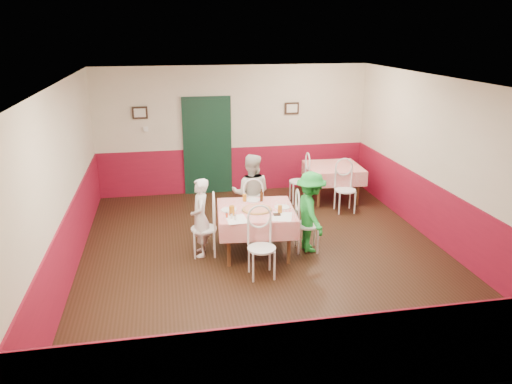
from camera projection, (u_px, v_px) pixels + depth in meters
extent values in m
plane|color=black|center=(266.00, 255.00, 8.19)|extent=(7.00, 7.00, 0.00)
plane|color=white|center=(267.00, 81.00, 7.32)|extent=(7.00, 7.00, 0.00)
cube|color=beige|center=(234.00, 130.00, 11.02)|extent=(6.00, 0.10, 2.80)
cube|color=beige|center=(346.00, 278.00, 4.49)|extent=(6.00, 0.10, 2.80)
cube|color=beige|center=(64.00, 183.00, 7.23)|extent=(0.10, 7.00, 2.80)
cube|color=beige|center=(443.00, 164.00, 8.28)|extent=(0.10, 7.00, 2.80)
cube|color=maroon|center=(235.00, 169.00, 11.29)|extent=(6.00, 0.03, 1.00)
cube|color=maroon|center=(340.00, 361.00, 4.78)|extent=(6.00, 0.03, 1.00)
cube|color=maroon|center=(72.00, 240.00, 7.51)|extent=(0.03, 7.00, 1.00)
cube|color=maroon|center=(436.00, 214.00, 8.56)|extent=(0.03, 7.00, 1.00)
cube|color=black|center=(207.00, 147.00, 10.98)|extent=(0.96, 0.06, 2.10)
cube|color=black|center=(140.00, 113.00, 10.48)|extent=(0.32, 0.03, 0.26)
cube|color=black|center=(292.00, 108.00, 11.06)|extent=(0.32, 0.03, 0.26)
cube|color=white|center=(146.00, 129.00, 10.61)|extent=(0.10, 0.03, 0.10)
cube|color=red|center=(256.00, 231.00, 8.18)|extent=(1.32, 1.32, 0.77)
cube|color=red|center=(333.00, 183.00, 10.72)|extent=(1.17, 1.17, 0.77)
cylinder|color=#B74723|center=(257.00, 209.00, 8.00)|extent=(0.51, 0.51, 0.03)
cylinder|color=white|center=(229.00, 210.00, 8.00)|extent=(0.27, 0.27, 0.01)
cylinder|color=white|center=(282.00, 207.00, 8.12)|extent=(0.27, 0.27, 0.01)
cylinder|color=white|center=(253.00, 200.00, 8.46)|extent=(0.27, 0.27, 0.01)
cylinder|color=#BF7219|center=(232.00, 211.00, 7.76)|extent=(0.09, 0.09, 0.16)
cylinder|color=#BF7219|center=(280.00, 209.00, 7.87)|extent=(0.07, 0.07, 0.12)
cylinder|color=#BF7219|center=(245.00, 198.00, 8.41)|extent=(0.07, 0.07, 0.12)
cylinder|color=#381C0A|center=(262.00, 196.00, 8.39)|extent=(0.06, 0.06, 0.20)
cylinder|color=silver|center=(231.00, 216.00, 7.63)|extent=(0.04, 0.04, 0.09)
cylinder|color=silver|center=(235.00, 217.00, 7.58)|extent=(0.04, 0.04, 0.09)
cylinder|color=#B23319|center=(227.00, 215.00, 7.68)|extent=(0.04, 0.04, 0.09)
cube|color=white|center=(236.00, 219.00, 7.62)|extent=(0.32, 0.41, 0.00)
cube|color=white|center=(282.00, 217.00, 7.73)|extent=(0.40, 0.47, 0.00)
cube|color=black|center=(277.00, 214.00, 7.79)|extent=(0.12, 0.10, 0.02)
imported|color=gray|center=(200.00, 218.00, 8.01)|extent=(0.33, 0.48, 1.29)
imported|color=gray|center=(251.00, 194.00, 8.92)|extent=(0.82, 0.71, 1.45)
imported|color=gray|center=(311.00, 212.00, 8.17)|extent=(0.54, 0.90, 1.35)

